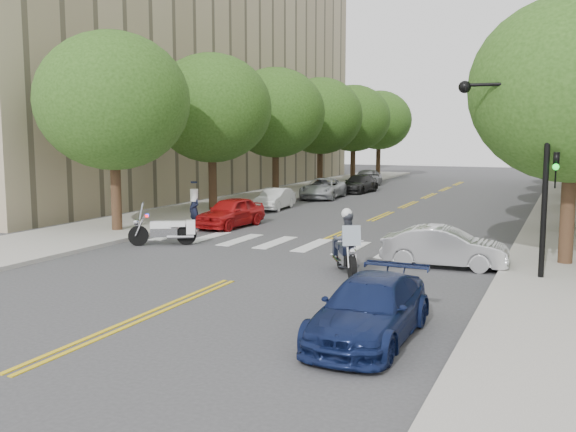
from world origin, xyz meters
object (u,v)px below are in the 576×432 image
Objects in this scene: motorcycle_police at (346,244)px; officer_standing at (194,210)px; convertible at (445,247)px; sedan_blue at (370,309)px; motorcycle_parked at (169,230)px.

motorcycle_police reaches higher than officer_standing.
officer_standing is 12.46m from convertible.
motorcycle_police reaches higher than sedan_blue.
motorcycle_police is 11.08m from officer_standing.
motorcycle_police is 0.51× the size of sedan_blue.
sedan_blue is at bearing -159.22° from motorcycle_parked.
officer_standing is 0.39× the size of sedan_blue.
motorcycle_police reaches higher than convertible.
sedan_blue is (11.73, -11.95, -0.21)m from officer_standing.
convertible is 0.89× the size of sedan_blue.
sedan_blue is (-0.06, -7.95, -0.01)m from convertible.
convertible is 7.95m from sedan_blue.
motorcycle_parked is at bearing 143.31° from sedan_blue.
motorcycle_police is 0.57× the size of convertible.
motorcycle_police is at bearing 113.85° from sedan_blue.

